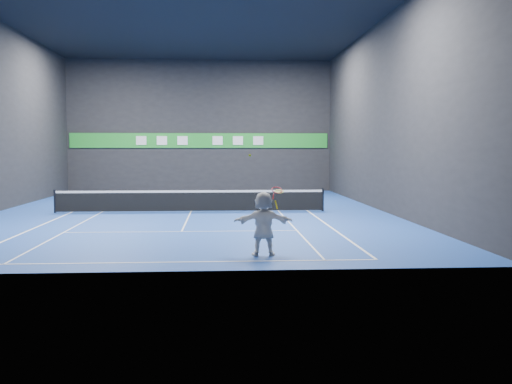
{
  "coord_description": "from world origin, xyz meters",
  "views": [
    {
      "loc": [
        1.38,
        -26.51,
        2.91
      ],
      "look_at": [
        2.55,
        -7.8,
        1.5
      ],
      "focal_mm": 40.0,
      "sensor_mm": 36.0,
      "label": 1
    }
  ],
  "objects": [
    {
      "name": "ground",
      "position": [
        0.0,
        0.0,
        0.0
      ],
      "size": [
        26.0,
        26.0,
        0.0
      ],
      "primitive_type": "plane",
      "color": "#1B4097",
      "rests_on": "ground"
    },
    {
      "name": "ceiling",
      "position": [
        0.0,
        0.0,
        9.0
      ],
      "size": [
        26.0,
        26.0,
        0.0
      ],
      "primitive_type": "plane",
      "color": "black",
      "rests_on": "ground"
    },
    {
      "name": "wall_back",
      "position": [
        0.0,
        13.0,
        4.5
      ],
      "size": [
        18.0,
        0.1,
        9.0
      ],
      "primitive_type": "cube",
      "color": "black",
      "rests_on": "ground"
    },
    {
      "name": "wall_front",
      "position": [
        0.0,
        -13.0,
        4.5
      ],
      "size": [
        18.0,
        0.1,
        9.0
      ],
      "primitive_type": "cube",
      "color": "black",
      "rests_on": "ground"
    },
    {
      "name": "wall_right",
      "position": [
        9.0,
        0.0,
        4.5
      ],
      "size": [
        0.1,
        26.0,
        9.0
      ],
      "primitive_type": "cube",
      "color": "black",
      "rests_on": "ground"
    },
    {
      "name": "baseline_near",
      "position": [
        0.0,
        -11.89,
        0.0
      ],
      "size": [
        10.98,
        0.08,
        0.01
      ],
      "primitive_type": "cube",
      "color": "white",
      "rests_on": "ground"
    },
    {
      "name": "baseline_far",
      "position": [
        0.0,
        11.89,
        0.0
      ],
      "size": [
        10.98,
        0.08,
        0.01
      ],
      "primitive_type": "cube",
      "color": "white",
      "rests_on": "ground"
    },
    {
      "name": "sideline_doubles_left",
      "position": [
        -5.49,
        0.0,
        0.0
      ],
      "size": [
        0.08,
        23.78,
        0.01
      ],
      "primitive_type": "cube",
      "color": "white",
      "rests_on": "ground"
    },
    {
      "name": "sideline_doubles_right",
      "position": [
        5.49,
        0.0,
        0.0
      ],
      "size": [
        0.08,
        23.78,
        0.01
      ],
      "primitive_type": "cube",
      "color": "white",
      "rests_on": "ground"
    },
    {
      "name": "sideline_singles_left",
      "position": [
        -4.11,
        0.0,
        0.0
      ],
      "size": [
        0.06,
        23.78,
        0.01
      ],
      "primitive_type": "cube",
      "color": "white",
      "rests_on": "ground"
    },
    {
      "name": "sideline_singles_right",
      "position": [
        4.11,
        0.0,
        0.0
      ],
      "size": [
        0.06,
        23.78,
        0.01
      ],
      "primitive_type": "cube",
      "color": "white",
      "rests_on": "ground"
    },
    {
      "name": "service_line_near",
      "position": [
        0.0,
        -6.4,
        0.0
      ],
      "size": [
        8.23,
        0.06,
        0.01
      ],
      "primitive_type": "cube",
      "color": "white",
      "rests_on": "ground"
    },
    {
      "name": "service_line_far",
      "position": [
        0.0,
        6.4,
        0.0
      ],
      "size": [
        8.23,
        0.06,
        0.01
      ],
      "primitive_type": "cube",
      "color": "white",
      "rests_on": "ground"
    },
    {
      "name": "center_service_line",
      "position": [
        0.0,
        0.0,
        0.0
      ],
      "size": [
        0.06,
        12.8,
        0.01
      ],
      "primitive_type": "cube",
      "color": "white",
      "rests_on": "ground"
    },
    {
      "name": "player",
      "position": [
        2.55,
        -11.1,
        0.88
      ],
      "size": [
        1.65,
        0.56,
        1.77
      ],
      "primitive_type": "imported",
      "rotation": [
        0.0,
        0.0,
        3.12
      ],
      "color": "silver",
      "rests_on": "ground"
    },
    {
      "name": "tennis_ball",
      "position": [
        2.19,
        -10.96,
        2.75
      ],
      "size": [
        0.07,
        0.07,
        0.07
      ],
      "primitive_type": "sphere",
      "color": "#ACD223",
      "rests_on": "player"
    },
    {
      "name": "tennis_net",
      "position": [
        0.0,
        0.0,
        0.54
      ],
      "size": [
        12.5,
        0.1,
        1.07
      ],
      "color": "black",
      "rests_on": "ground"
    },
    {
      "name": "sponsor_banner",
      "position": [
        0.0,
        12.93,
        3.5
      ],
      "size": [
        17.64,
        0.11,
        1.0
      ],
      "color": "green",
      "rests_on": "wall_back"
    },
    {
      "name": "tennis_racket",
      "position": [
        2.92,
        -11.05,
        1.74
      ],
      "size": [
        0.46,
        0.38,
        0.65
      ],
      "color": "red",
      "rests_on": "player"
    }
  ]
}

